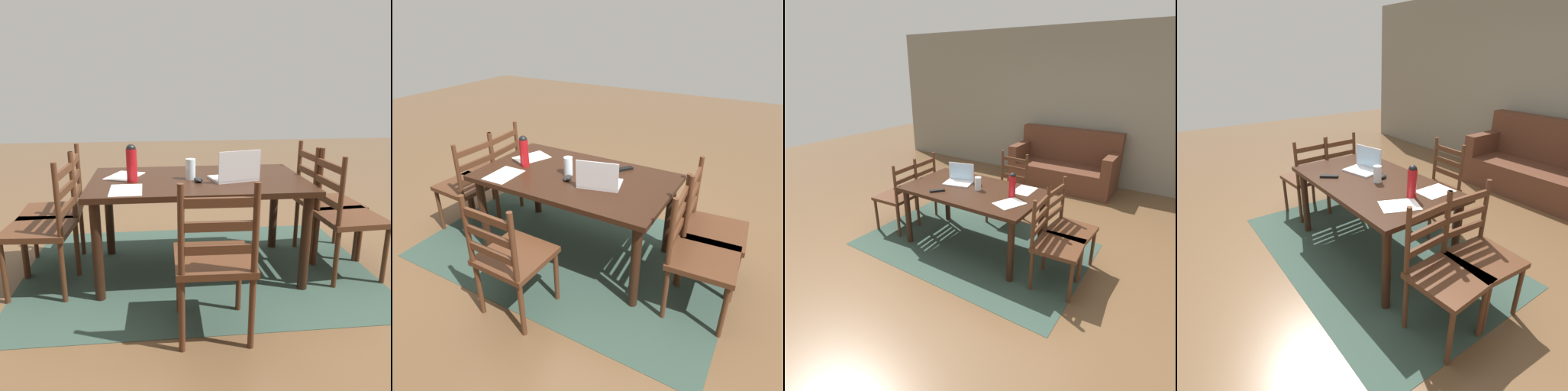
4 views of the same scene
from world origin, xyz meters
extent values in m
plane|color=brown|center=(0.00, 0.00, 0.00)|extent=(14.00, 14.00, 0.00)
cube|color=#2D4238|center=(0.00, 0.00, 0.00)|extent=(2.65, 1.73, 0.01)
cube|color=black|center=(0.00, 0.00, 0.71)|extent=(1.57, 0.91, 0.04)
cylinder|color=black|center=(-0.71, -0.37, 0.35)|extent=(0.07, 0.07, 0.69)
cylinder|color=black|center=(0.71, -0.37, 0.35)|extent=(0.07, 0.07, 0.69)
cylinder|color=black|center=(-0.71, 0.37, 0.35)|extent=(0.07, 0.07, 0.69)
cylinder|color=black|center=(0.71, 0.37, 0.35)|extent=(0.07, 0.07, 0.69)
cube|color=#4C2B19|center=(-1.12, 0.18, 0.45)|extent=(0.47, 0.47, 0.04)
cylinder|color=#4C2B19|center=(-1.29, -0.02, 0.21)|extent=(0.04, 0.04, 0.43)
cylinder|color=#4C2B19|center=(-1.32, 0.36, 0.21)|extent=(0.04, 0.04, 0.43)
cylinder|color=#4C2B19|center=(-0.91, 0.00, 0.21)|extent=(0.04, 0.04, 0.43)
cylinder|color=#4C2B19|center=(-0.94, 0.38, 0.21)|extent=(0.04, 0.04, 0.43)
cylinder|color=#4C2B19|center=(-0.90, 0.00, 0.70)|extent=(0.04, 0.04, 0.50)
cylinder|color=#4C2B19|center=(-0.93, 0.38, 0.70)|extent=(0.04, 0.04, 0.50)
cube|color=#4C2B19|center=(-0.92, 0.19, 0.60)|extent=(0.05, 0.36, 0.05)
cube|color=#4C2B19|center=(-0.92, 0.19, 0.72)|extent=(0.05, 0.36, 0.05)
cube|color=#4C2B19|center=(-0.92, 0.19, 0.85)|extent=(0.05, 0.36, 0.05)
cube|color=#4C2B19|center=(0.00, 0.78, 0.45)|extent=(0.45, 0.45, 0.04)
cylinder|color=#4C2B19|center=(0.19, 0.59, 0.21)|extent=(0.04, 0.04, 0.43)
cylinder|color=#4C2B19|center=(-0.19, 0.60, 0.21)|extent=(0.04, 0.04, 0.43)
cylinder|color=#4C2B19|center=(0.19, 0.97, 0.21)|extent=(0.04, 0.04, 0.43)
cylinder|color=#4C2B19|center=(-0.19, 0.98, 0.21)|extent=(0.04, 0.04, 0.43)
cylinder|color=#4C2B19|center=(0.19, 0.98, 0.70)|extent=(0.04, 0.04, 0.50)
cylinder|color=#4C2B19|center=(-0.19, 0.99, 0.70)|extent=(0.04, 0.04, 0.50)
cube|color=#4C2B19|center=(0.00, 0.98, 0.60)|extent=(0.36, 0.03, 0.05)
cube|color=#4C2B19|center=(0.00, 0.98, 0.72)|extent=(0.36, 0.03, 0.05)
cube|color=#4C2B19|center=(0.00, 0.98, 0.85)|extent=(0.36, 0.03, 0.05)
cube|color=#4C2B19|center=(1.12, 0.18, 0.45)|extent=(0.47, 0.47, 0.04)
cylinder|color=#4C2B19|center=(1.32, 0.36, 0.21)|extent=(0.04, 0.04, 0.43)
cylinder|color=#4C2B19|center=(1.29, -0.02, 0.21)|extent=(0.04, 0.04, 0.43)
cylinder|color=#4C2B19|center=(0.94, 0.38, 0.21)|extent=(0.04, 0.04, 0.43)
cylinder|color=#4C2B19|center=(0.91, 0.00, 0.21)|extent=(0.04, 0.04, 0.43)
cylinder|color=#4C2B19|center=(0.93, 0.38, 0.70)|extent=(0.04, 0.04, 0.50)
cylinder|color=#4C2B19|center=(0.90, 0.00, 0.70)|extent=(0.04, 0.04, 0.50)
cube|color=#4C2B19|center=(0.92, 0.19, 0.60)|extent=(0.05, 0.36, 0.05)
cube|color=#4C2B19|center=(0.92, 0.19, 0.72)|extent=(0.05, 0.36, 0.05)
cube|color=#4C2B19|center=(0.92, 0.19, 0.85)|extent=(0.05, 0.36, 0.05)
cube|color=#4C2B19|center=(1.12, -0.18, 0.45)|extent=(0.47, 0.47, 0.04)
cylinder|color=#4C2B19|center=(1.29, 0.02, 0.21)|extent=(0.04, 0.04, 0.43)
cylinder|color=#4C2B19|center=(1.32, -0.36, 0.21)|extent=(0.04, 0.04, 0.43)
cylinder|color=#4C2B19|center=(0.91, -0.01, 0.21)|extent=(0.04, 0.04, 0.43)
cylinder|color=#4C2B19|center=(0.94, -0.39, 0.21)|extent=(0.04, 0.04, 0.43)
cylinder|color=#4C2B19|center=(0.90, -0.01, 0.70)|extent=(0.04, 0.04, 0.50)
cylinder|color=#4C2B19|center=(0.93, -0.39, 0.70)|extent=(0.04, 0.04, 0.50)
cube|color=#4C2B19|center=(0.92, -0.20, 0.60)|extent=(0.05, 0.36, 0.05)
cube|color=#4C2B19|center=(0.92, -0.20, 0.72)|extent=(0.05, 0.36, 0.05)
cube|color=#4C2B19|center=(0.92, -0.20, 0.85)|extent=(0.05, 0.36, 0.05)
cube|color=#4C2B19|center=(-1.12, -0.18, 0.45)|extent=(0.47, 0.47, 0.04)
cylinder|color=#4C2B19|center=(-1.29, -0.39, 0.21)|extent=(0.04, 0.04, 0.43)
cylinder|color=#4C2B19|center=(-1.32, -0.01, 0.21)|extent=(0.04, 0.04, 0.43)
cylinder|color=#4C2B19|center=(-0.91, -0.36, 0.21)|extent=(0.04, 0.04, 0.43)
cylinder|color=#4C2B19|center=(-0.94, 0.02, 0.21)|extent=(0.04, 0.04, 0.43)
cylinder|color=#4C2B19|center=(-0.90, -0.36, 0.70)|extent=(0.04, 0.04, 0.50)
cylinder|color=#4C2B19|center=(-0.93, 0.02, 0.70)|extent=(0.04, 0.04, 0.50)
cube|color=#4C2B19|center=(-0.92, -0.17, 0.60)|extent=(0.05, 0.36, 0.05)
cube|color=#4C2B19|center=(-0.92, -0.17, 0.72)|extent=(0.05, 0.36, 0.05)
cube|color=#4C2B19|center=(-0.92, -0.17, 0.85)|extent=(0.05, 0.36, 0.05)
cube|color=silver|center=(-0.25, 0.05, 0.74)|extent=(0.36, 0.29, 0.02)
cube|color=silver|center=(-0.28, 0.15, 0.86)|extent=(0.31, 0.09, 0.21)
cube|color=#A5CCEA|center=(-0.28, 0.14, 0.86)|extent=(0.29, 0.08, 0.19)
cylinder|color=#A81419|center=(0.48, 0.04, 0.85)|extent=(0.08, 0.08, 0.23)
sphere|color=black|center=(0.48, 0.04, 0.97)|extent=(0.07, 0.07, 0.07)
cylinder|color=silver|center=(0.06, 0.01, 0.81)|extent=(0.07, 0.07, 0.15)
ellipsoid|color=black|center=(0.01, 0.10, 0.75)|extent=(0.07, 0.11, 0.03)
cube|color=black|center=(-0.29, -0.29, 0.74)|extent=(0.14, 0.16, 0.02)
cube|color=white|center=(0.55, -0.13, 0.74)|extent=(0.31, 0.35, 0.00)
cube|color=white|center=(0.51, 0.28, 0.74)|extent=(0.22, 0.30, 0.00)
camera|label=1|loc=(0.32, 2.83, 1.42)|focal=36.53mm
camera|label=2|loc=(-1.37, 2.21, 1.93)|focal=32.42mm
camera|label=3|loc=(1.94, -2.78, 2.04)|focal=29.17mm
camera|label=4|loc=(2.18, -1.54, 1.78)|focal=28.99mm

